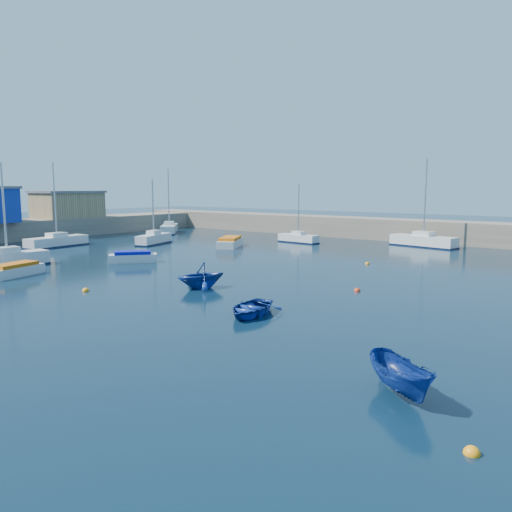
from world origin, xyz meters
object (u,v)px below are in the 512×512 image
Objects in this scene: dinghy_right at (401,377)px; sailboat_5 at (298,238)px; sailboat_4 at (169,228)px; motorboat_2 at (230,242)px; dinghy_center at (251,308)px; sailboat_3 at (154,239)px; sailboat_6 at (423,241)px; motorboat_1 at (133,257)px; dinghy_left at (201,275)px; brick_shed_a at (68,205)px; sailboat_2 at (57,241)px; sailboat_1 at (7,259)px; motorboat_0 at (15,270)px.

sailboat_5 is at bearing 74.80° from dinghy_right.
sailboat_4 reaches higher than motorboat_2.
dinghy_center is (38.71, -29.37, -0.29)m from sailboat_4.
sailboat_3 is at bearing 173.29° from motorboat_2.
sailboat_4 is 48.59m from dinghy_center.
dinghy_center is at bearing -164.15° from sailboat_6.
motorboat_1 is (-2.63, -22.35, -0.08)m from sailboat_5.
sailboat_3 is 14.42m from sailboat_4.
dinghy_left is (31.79, -25.92, 0.19)m from sailboat_4.
sailboat_2 reaches higher than brick_shed_a.
sailboat_4 is 35.47m from sailboat_6.
sailboat_6 reaches higher than sailboat_2.
sailboat_2 is at bearing 141.22° from sailboat_5.
dinghy_left is at bearing 101.02° from dinghy_right.
sailboat_6 reaches higher than brick_shed_a.
sailboat_5 is 34.67m from dinghy_center.
motorboat_2 is (-3.56, -8.29, -0.02)m from sailboat_5.
sailboat_4 reaches higher than brick_shed_a.
brick_shed_a is 0.83× the size of sailboat_6.
sailboat_1 reaches higher than sailboat_5.
brick_shed_a is 28.67m from sailboat_1.
brick_shed_a reaches higher than dinghy_right.
dinghy_left is at bearing 5.20° from motorboat_0.
motorboat_1 is 0.72× the size of motorboat_2.
dinghy_center is 1.14× the size of dinghy_right.
dinghy_center is (16.98, -30.23, -0.17)m from sailboat_5.
dinghy_center is at bearing -146.18° from sailboat_5.
sailboat_3 is 22.01m from motorboat_0.
sailboat_4 reaches higher than dinghy_right.
dinghy_right is (27.00, -35.14, 0.07)m from sailboat_5.
sailboat_1 is 31.61m from sailboat_5.
sailboat_6 is at bearing 21.17° from brick_shed_a.
sailboat_2 is at bearing -124.46° from sailboat_4.
motorboat_1 is 1.12× the size of dinghy_center.
sailboat_3 is 0.81× the size of sailboat_4.
dinghy_right is (39.30, -23.38, -0.03)m from sailboat_3.
dinghy_center is (3.76, -35.41, -0.30)m from sailboat_6.
motorboat_0 is 21.02m from dinghy_center.
dinghy_left is (-3.17, -31.97, 0.18)m from sailboat_6.
sailboat_4 reaches higher than motorboat_1.
brick_shed_a is at bearing -171.19° from sailboat_4.
sailboat_3 is 45.73m from dinghy_right.
sailboat_2 is 2.28× the size of motorboat_1.
sailboat_1 is at bearing -109.23° from sailboat_4.
dinghy_center is at bearing 17.62° from motorboat_1.
sailboat_3 reaches higher than motorboat_0.
motorboat_0 is (-3.96, -32.13, -0.09)m from sailboat_5.
sailboat_4 is (-2.85, 19.19, 0.04)m from sailboat_2.
dinghy_center is at bearing -5.01° from dinghy_left.
dinghy_center is at bearing -75.29° from motorboat_2.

